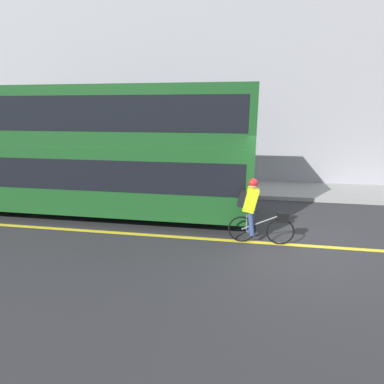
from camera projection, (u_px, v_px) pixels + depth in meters
The scene contains 7 objects.
ground_plane at pixel (296, 244), 7.10m from camera, with size 80.00×80.00×0.00m, color #2D2D30.
road_center_line at pixel (297, 245), 7.02m from camera, with size 50.00×0.14×0.01m, color yellow.
sidewalk_curb at pixel (276, 190), 11.56m from camera, with size 60.00×2.37×0.14m.
building_facade at pixel (281, 70), 11.62m from camera, with size 60.00×0.30×9.13m.
bus at pixel (87, 146), 8.81m from camera, with size 9.62×2.58×3.66m.
cyclist_on_bike at pixel (255, 209), 6.94m from camera, with size 1.54×0.32×1.57m.
trash_bin at pixel (94, 171), 12.47m from camera, with size 0.59×0.59×0.89m.
Camera 1 is at (-1.38, -6.83, 3.08)m, focal length 28.00 mm.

